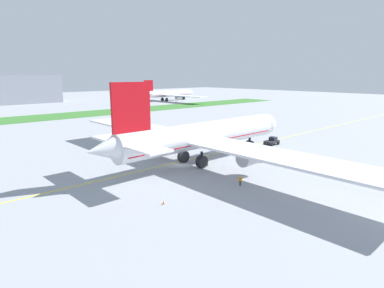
{
  "coord_description": "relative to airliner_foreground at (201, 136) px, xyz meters",
  "views": [
    {
      "loc": [
        -41.95,
        -50.32,
        18.65
      ],
      "look_at": [
        3.89,
        0.65,
        3.78
      ],
      "focal_mm": 30.03,
      "sensor_mm": 36.0,
      "label": 1
    }
  ],
  "objects": [
    {
      "name": "ground_crew_marshaller_front",
      "position": [
        7.92,
        -5.67,
        -4.92
      ],
      "size": [
        0.57,
        0.29,
        1.63
      ],
      "color": "black",
      "rests_on": "ground"
    },
    {
      "name": "traffic_cone_port_wing",
      "position": [
        23.32,
        -11.99,
        -5.63
      ],
      "size": [
        0.36,
        0.36,
        0.58
      ],
      "color": "#F2590C",
      "rests_on": "ground"
    },
    {
      "name": "airliner_foreground",
      "position": [
        0.0,
        0.0,
        0.0
      ],
      "size": [
        51.72,
        81.53,
        17.42
      ],
      "color": "white",
      "rests_on": "ground"
    },
    {
      "name": "grass_median_strip",
      "position": [
        -4.33,
        100.82,
        -5.86
      ],
      "size": [
        320.0,
        24.0,
        0.1
      ],
      "primitive_type": "cube",
      "color": "#38722D",
      "rests_on": "ground"
    },
    {
      "name": "apron_taxi_line",
      "position": [
        -4.33,
        3.57,
        -5.91
      ],
      "size": [
        280.0,
        0.36,
        0.01
      ],
      "primitive_type": "cube",
      "color": "yellow",
      "rests_on": "ground"
    },
    {
      "name": "ground_crew_wingwalker_starboard",
      "position": [
        -5.18,
        -15.11,
        -4.86
      ],
      "size": [
        0.37,
        0.59,
        1.74
      ],
      "color": "black",
      "rests_on": "ground"
    },
    {
      "name": "traffic_cone_near_nose",
      "position": [
        -19.81,
        -12.74,
        -5.63
      ],
      "size": [
        0.36,
        0.36,
        0.58
      ],
      "color": "#F2590C",
      "rests_on": "ground"
    },
    {
      "name": "ground_crew_wingwalker_port",
      "position": [
        -1.03,
        -2.85,
        -4.92
      ],
      "size": [
        0.53,
        0.4,
        1.63
      ],
      "color": "black",
      "rests_on": "ground"
    },
    {
      "name": "ground_plane",
      "position": [
        -4.33,
        1.87,
        -5.91
      ],
      "size": [
        600.0,
        600.0,
        0.0
      ],
      "primitive_type": "plane",
      "color": "#9399A0",
      "rests_on": "ground"
    },
    {
      "name": "pushback_tug",
      "position": [
        26.67,
        0.28,
        -4.94
      ],
      "size": [
        6.13,
        2.67,
        2.11
      ],
      "color": "#26262B",
      "rests_on": "ground"
    },
    {
      "name": "parked_airliner_far_right",
      "position": [
        96.08,
        136.65,
        -0.84
      ],
      "size": [
        48.62,
        77.75,
        14.94
      ],
      "color": "white",
      "rests_on": "ground"
    }
  ]
}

